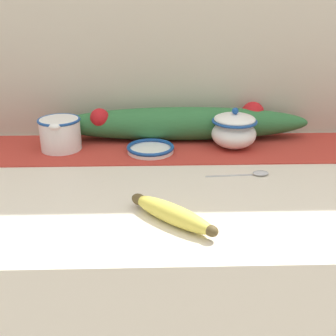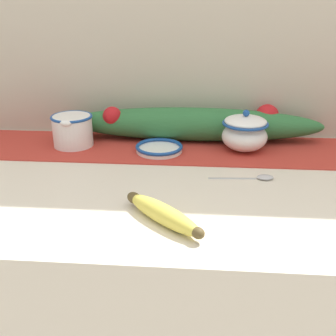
# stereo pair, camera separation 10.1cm
# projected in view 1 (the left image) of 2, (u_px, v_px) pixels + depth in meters

# --- Properties ---
(countertop) EXTENTS (1.57, 0.73, 0.93)m
(countertop) POSITION_uv_depth(u_px,v_px,m) (185.00, 321.00, 1.25)
(countertop) COLOR beige
(countertop) RESTS_ON ground_plane
(back_wall) EXTENTS (2.37, 0.04, 2.40)m
(back_wall) POSITION_uv_depth(u_px,v_px,m) (181.00, 49.00, 1.32)
(back_wall) COLOR #B7AD99
(back_wall) RESTS_ON ground_plane
(table_runner) EXTENTS (1.44, 0.26, 0.00)m
(table_runner) POSITION_uv_depth(u_px,v_px,m) (183.00, 148.00, 1.27)
(table_runner) COLOR #B23328
(table_runner) RESTS_ON countertop
(cream_pitcher) EXTENTS (0.12, 0.14, 0.10)m
(cream_pitcher) POSITION_uv_depth(u_px,v_px,m) (60.00, 133.00, 1.24)
(cream_pitcher) COLOR white
(cream_pitcher) RESTS_ON countertop
(sugar_bowl) EXTENTS (0.14, 0.14, 0.12)m
(sugar_bowl) POSITION_uv_depth(u_px,v_px,m) (234.00, 130.00, 1.26)
(sugar_bowl) COLOR white
(sugar_bowl) RESTS_ON countertop
(small_dish) EXTENTS (0.14, 0.14, 0.02)m
(small_dish) POSITION_uv_depth(u_px,v_px,m) (151.00, 149.00, 1.24)
(small_dish) COLOR white
(small_dish) RESTS_ON countertop
(banana) EXTENTS (0.19, 0.18, 0.04)m
(banana) POSITION_uv_depth(u_px,v_px,m) (172.00, 214.00, 0.86)
(banana) COLOR #DBCC4C
(banana) RESTS_ON countertop
(spoon) EXTENTS (0.17, 0.03, 0.01)m
(spoon) POSITION_uv_depth(u_px,v_px,m) (257.00, 173.00, 1.09)
(spoon) COLOR #B7B7BC
(spoon) RESTS_ON countertop
(poinsettia_garland) EXTENTS (0.81, 0.11, 0.11)m
(poinsettia_garland) POSITION_uv_depth(u_px,v_px,m) (183.00, 123.00, 1.33)
(poinsettia_garland) COLOR #2D6B38
(poinsettia_garland) RESTS_ON countertop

